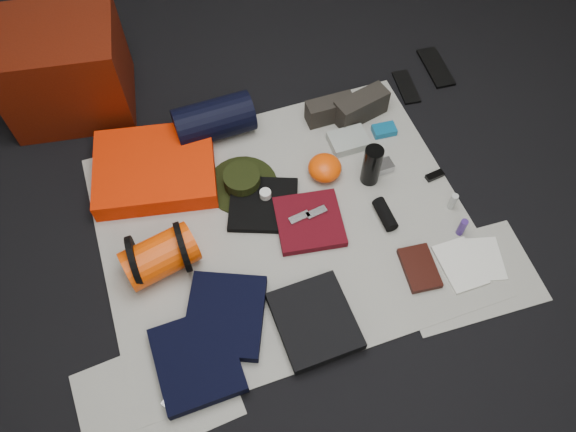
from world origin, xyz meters
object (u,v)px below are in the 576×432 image
object	(u,v)px
red_cabinet	(65,69)
paperback_book	(420,268)
compact_camera	(381,167)
water_bottle	(372,165)
navy_duffel	(214,120)
sleeping_pad	(155,169)
stuff_sack	(160,256)

from	to	relation	value
red_cabinet	paperback_book	size ratio (longest dim) A/B	2.74
compact_camera	paperback_book	distance (m)	0.54
compact_camera	water_bottle	bearing A→B (deg)	-159.61
water_bottle	paperback_book	distance (m)	0.51
paperback_book	water_bottle	bearing A→B (deg)	97.86
paperback_book	red_cabinet	bearing A→B (deg)	136.91
water_bottle	navy_duffel	bearing A→B (deg)	140.05
red_cabinet	compact_camera	world-z (taller)	red_cabinet
sleeping_pad	compact_camera	world-z (taller)	sleeping_pad
stuff_sack	red_cabinet	bearing A→B (deg)	100.78
navy_duffel	water_bottle	xyz separation A→B (m)	(0.60, -0.50, 0.01)
navy_duffel	compact_camera	size ratio (longest dim) A/B	3.42
stuff_sack	navy_duffel	bearing A→B (deg)	57.18
sleeping_pad	compact_camera	size ratio (longest dim) A/B	4.98
stuff_sack	compact_camera	size ratio (longest dim) A/B	2.73
red_cabinet	water_bottle	bearing A→B (deg)	-28.32
sleeping_pad	stuff_sack	size ratio (longest dim) A/B	1.82
navy_duffel	red_cabinet	bearing A→B (deg)	143.68
navy_duffel	paperback_book	xyz separation A→B (m)	(0.61, -1.01, -0.08)
red_cabinet	sleeping_pad	world-z (taller)	red_cabinet
paperback_book	stuff_sack	bearing A→B (deg)	166.24
sleeping_pad	navy_duffel	xyz separation A→B (m)	(0.33, 0.15, 0.05)
stuff_sack	water_bottle	world-z (taller)	water_bottle
stuff_sack	water_bottle	size ratio (longest dim) A/B	1.40
red_cabinet	sleeping_pad	size ratio (longest dim) A/B	1.03
red_cabinet	paperback_book	world-z (taller)	red_cabinet
sleeping_pad	paperback_book	size ratio (longest dim) A/B	2.66
red_cabinet	water_bottle	world-z (taller)	red_cabinet
water_bottle	compact_camera	distance (m)	0.12
water_bottle	paperback_book	size ratio (longest dim) A/B	1.04
navy_duffel	compact_camera	world-z (taller)	navy_duffel
navy_duffel	compact_camera	xyz separation A→B (m)	(0.67, -0.47, -0.08)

